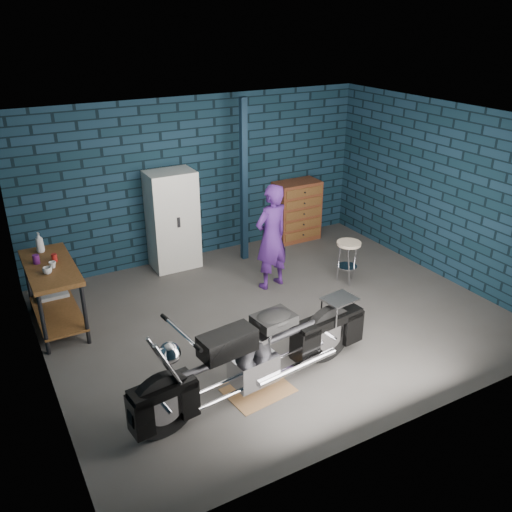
{
  "coord_description": "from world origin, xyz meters",
  "views": [
    {
      "loc": [
        -3.4,
        -5.6,
        3.92
      ],
      "look_at": [
        -0.14,
        0.3,
        0.84
      ],
      "focal_mm": 38.0,
      "sensor_mm": 36.0,
      "label": 1
    }
  ],
  "objects": [
    {
      "name": "ground",
      "position": [
        0.0,
        0.0,
        0.0
      ],
      "size": [
        6.0,
        6.0,
        0.0
      ],
      "primitive_type": "plane",
      "color": "#44423F",
      "rests_on": "ground"
    },
    {
      "name": "room_walls",
      "position": [
        0.0,
        0.55,
        1.9
      ],
      "size": [
        6.02,
        5.01,
        2.71
      ],
      "color": "#0E232E",
      "rests_on": "ground"
    },
    {
      "name": "support_post",
      "position": [
        0.55,
        1.95,
        1.35
      ],
      "size": [
        0.1,
        0.1,
        2.7
      ],
      "primitive_type": "cube",
      "color": "#112436",
      "rests_on": "ground"
    },
    {
      "name": "workbench",
      "position": [
        -2.68,
        1.21,
        0.46
      ],
      "size": [
        0.6,
        1.4,
        0.91
      ],
      "primitive_type": "cube",
      "color": "brown",
      "rests_on": "ground"
    },
    {
      "name": "drip_mat",
      "position": [
        -0.99,
        -1.3,
        0.0
      ],
      "size": [
        0.79,
        0.63,
        0.01
      ],
      "primitive_type": "cube",
      "rotation": [
        0.0,
        0.0,
        0.12
      ],
      "color": "brown",
      "rests_on": "ground"
    },
    {
      "name": "motorcycle",
      "position": [
        -0.99,
        -1.3,
        0.57
      ],
      "size": [
        2.65,
        1.01,
        1.14
      ],
      "primitive_type": null,
      "rotation": [
        0.0,
        0.0,
        0.12
      ],
      "color": "black",
      "rests_on": "ground"
    },
    {
      "name": "person",
      "position": [
        0.43,
        0.84,
        0.82
      ],
      "size": [
        0.66,
        0.51,
        1.63
      ],
      "primitive_type": "imported",
      "rotation": [
        0.0,
        0.0,
        3.35
      ],
      "color": "#3F1B68",
      "rests_on": "ground"
    },
    {
      "name": "storage_bin",
      "position": [
        -2.66,
        1.71,
        0.13
      ],
      "size": [
        0.42,
        0.3,
        0.26
      ],
      "primitive_type": "cube",
      "color": "gray",
      "rests_on": "ground"
    },
    {
      "name": "locker",
      "position": [
        -0.61,
        2.23,
        0.81
      ],
      "size": [
        0.76,
        0.54,
        1.62
      ],
      "primitive_type": "cube",
      "color": "silver",
      "rests_on": "ground"
    },
    {
      "name": "tool_chest",
      "position": [
        1.79,
        2.23,
        0.55
      ],
      "size": [
        0.83,
        0.46,
        1.1
      ],
      "primitive_type": "cube",
      "color": "brown",
      "rests_on": "ground"
    },
    {
      "name": "shop_stool",
      "position": [
        1.53,
        0.37,
        0.34
      ],
      "size": [
        0.38,
        0.38,
        0.68
      ],
      "primitive_type": null,
      "rotation": [
        0.0,
        0.0,
        0.02
      ],
      "color": "#BFAC91",
      "rests_on": "ground"
    },
    {
      "name": "cup_a",
      "position": [
        -2.74,
        0.96,
        0.95
      ],
      "size": [
        0.14,
        0.14,
        0.09
      ],
      "primitive_type": "imported",
      "rotation": [
        0.0,
        0.0,
        0.31
      ],
      "color": "#BFAC91",
      "rests_on": "workbench"
    },
    {
      "name": "cup_b",
      "position": [
        -2.65,
        1.11,
        0.95
      ],
      "size": [
        0.09,
        0.09,
        0.08
      ],
      "primitive_type": "imported",
      "rotation": [
        0.0,
        0.0,
        0.05
      ],
      "color": "#BFAC91",
      "rests_on": "workbench"
    },
    {
      "name": "mug_purple",
      "position": [
        -2.81,
        1.35,
        0.97
      ],
      "size": [
        0.1,
        0.1,
        0.12
      ],
      "primitive_type": "cylinder",
      "rotation": [
        0.0,
        0.0,
        0.22
      ],
      "color": "#54175E",
      "rests_on": "workbench"
    },
    {
      "name": "mug_red",
      "position": [
        -2.6,
        1.3,
        0.96
      ],
      "size": [
        0.09,
        0.09,
        0.1
      ],
      "primitive_type": "cylinder",
      "rotation": [
        0.0,
        0.0,
        0.33
      ],
      "color": "maroon",
      "rests_on": "workbench"
    },
    {
      "name": "bottle",
      "position": [
        -2.7,
        1.7,
        1.05
      ],
      "size": [
        0.13,
        0.13,
        0.28
      ],
      "primitive_type": "imported",
      "rotation": [
        0.0,
        0.0,
        0.19
      ],
      "color": "gray",
      "rests_on": "workbench"
    }
  ]
}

